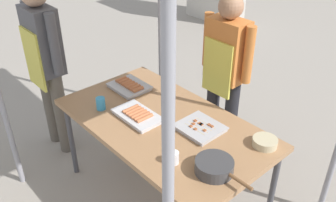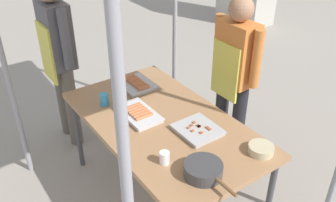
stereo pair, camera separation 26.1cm
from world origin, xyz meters
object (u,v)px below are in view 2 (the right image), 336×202
at_px(condiment_bowl, 261,149).
at_px(tray_grilled_sausages, 136,84).
at_px(drink_cup_near_edge, 165,158).
at_px(stall_table, 162,127).
at_px(vendor_woman, 234,69).
at_px(customer_nearby, 58,51).
at_px(cooking_wok, 203,169).
at_px(drink_cup_by_wok, 104,100).
at_px(tray_meat_skewers, 198,130).
at_px(tray_pork_links, 138,113).

bearing_deg(condiment_bowl, tray_grilled_sausages, -170.37).
height_order(condiment_bowl, drink_cup_near_edge, drink_cup_near_edge).
xyz_separation_m(stall_table, vendor_woman, (-0.13, 0.82, 0.18)).
xyz_separation_m(drink_cup_near_edge, customer_nearby, (-1.58, -0.05, 0.15)).
distance_m(cooking_wok, customer_nearby, 1.82).
relative_size(drink_cup_near_edge, drink_cup_by_wok, 0.86).
relative_size(stall_table, drink_cup_by_wok, 16.53).
distance_m(drink_cup_by_wok, customer_nearby, 0.78).
bearing_deg(cooking_wok, tray_meat_skewers, 145.29).
bearing_deg(cooking_wok, condiment_bowl, 83.37).
xyz_separation_m(drink_cup_by_wok, customer_nearby, (-0.76, -0.05, 0.15)).
bearing_deg(tray_pork_links, tray_grilled_sausages, 150.92).
xyz_separation_m(stall_table, cooking_wok, (0.61, -0.12, 0.10)).
height_order(vendor_woman, customer_nearby, customer_nearby).
xyz_separation_m(tray_pork_links, customer_nearby, (-1.04, -0.19, 0.18)).
relative_size(cooking_wok, condiment_bowl, 2.40).
relative_size(tray_meat_skewers, customer_nearby, 0.19).
distance_m(tray_pork_links, drink_cup_by_wok, 0.31).
height_order(stall_table, tray_meat_skewers, tray_meat_skewers).
bearing_deg(tray_pork_links, cooking_wok, -1.05).
bearing_deg(customer_nearby, cooking_wok, 5.51).
xyz_separation_m(stall_table, condiment_bowl, (0.66, 0.31, 0.08)).
bearing_deg(vendor_woman, drink_cup_by_wok, 73.91).
bearing_deg(tray_grilled_sausages, stall_table, -11.14).
distance_m(tray_grilled_sausages, tray_pork_links, 0.45).
height_order(stall_table, drink_cup_by_wok, drink_cup_by_wok).
bearing_deg(tray_meat_skewers, tray_grilled_sausages, -178.94).
xyz_separation_m(tray_meat_skewers, condiment_bowl, (0.41, 0.19, 0.01)).
xyz_separation_m(tray_grilled_sausages, tray_meat_skewers, (0.80, 0.01, -0.00)).
bearing_deg(drink_cup_near_edge, condiment_bowl, 64.23).
relative_size(condiment_bowl, vendor_woman, 0.11).
distance_m(condiment_bowl, vendor_woman, 0.95).
distance_m(tray_grilled_sausages, customer_nearby, 0.78).
relative_size(tray_meat_skewers, drink_cup_by_wok, 3.06).
height_order(condiment_bowl, drink_cup_by_wok, drink_cup_by_wok).
relative_size(stall_table, customer_nearby, 1.00).
distance_m(cooking_wok, condiment_bowl, 0.44).
relative_size(stall_table, drink_cup_near_edge, 19.23).
xyz_separation_m(cooking_wok, drink_cup_near_edge, (-0.22, -0.13, -0.00)).
bearing_deg(stall_table, drink_cup_by_wok, -150.84).
relative_size(tray_pork_links, customer_nearby, 0.24).
distance_m(tray_pork_links, drink_cup_near_edge, 0.56).
relative_size(tray_pork_links, condiment_bowl, 2.28).
relative_size(stall_table, vendor_woman, 1.07).
height_order(tray_grilled_sausages, vendor_woman, vendor_woman).
xyz_separation_m(tray_grilled_sausages, drink_cup_near_edge, (0.94, -0.36, 0.02)).
bearing_deg(tray_pork_links, drink_cup_by_wok, -154.42).
bearing_deg(drink_cup_by_wok, tray_pork_links, 25.58).
xyz_separation_m(tray_meat_skewers, customer_nearby, (-1.45, -0.42, 0.18)).
xyz_separation_m(condiment_bowl, vendor_woman, (-0.79, 0.51, 0.10)).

